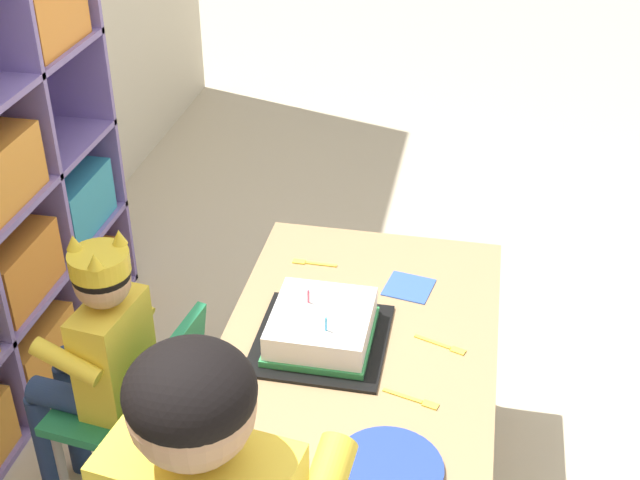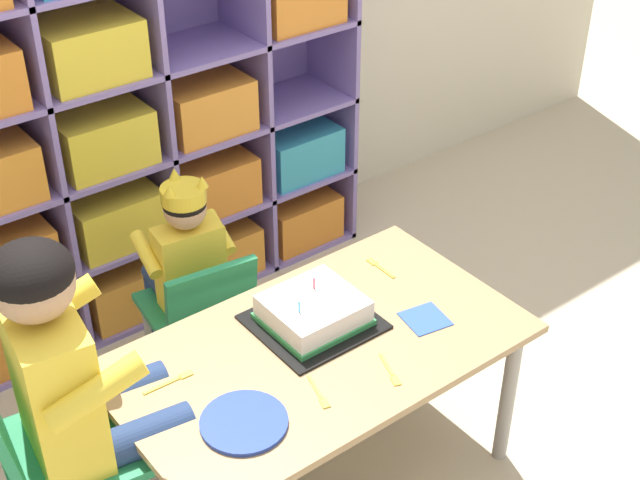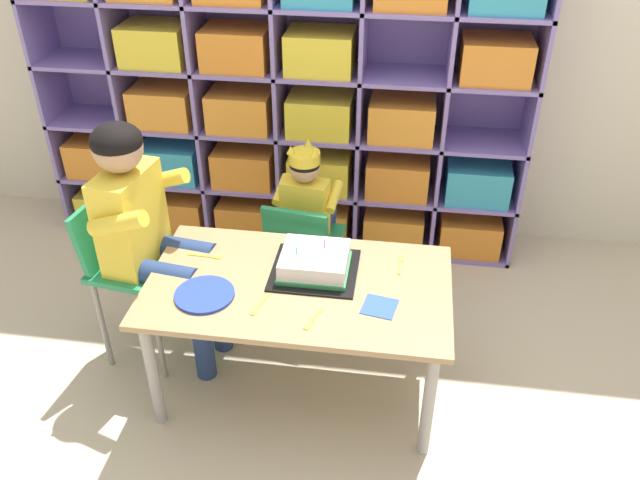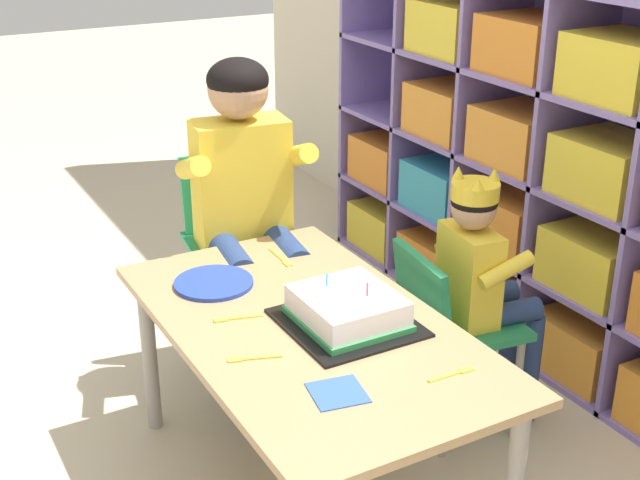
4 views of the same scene
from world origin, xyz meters
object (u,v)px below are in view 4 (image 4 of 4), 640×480
Objects in this scene: child_with_crown at (482,270)px; fork_near_cake_tray at (235,318)px; activity_table at (308,345)px; paper_plate_stack at (214,283)px; adult_helper_seated at (247,190)px; birthday_cake_on_tray at (348,311)px; classroom_chair_adult_side at (239,237)px; fork_by_napkin at (454,374)px; fork_at_table_front_edge at (281,258)px; fork_beside_plate_stack at (251,358)px; classroom_chair_blue at (449,321)px.

fork_near_cake_tray is at bearing 93.38° from child_with_crown.
paper_plate_stack is at bearing -159.36° from activity_table.
paper_plate_stack is at bearing -121.48° from adult_helper_seated.
birthday_cake_on_tray reaches higher than activity_table.
classroom_chair_adult_side is at bearing 147.65° from paper_plate_stack.
birthday_cake_on_tray is 2.57× the size of fork_near_cake_tray.
child_with_crown reaches higher than fork_by_napkin.
fork_at_table_front_edge is 0.58m from fork_beside_plate_stack.
child_with_crown is 0.84m from classroom_chair_adult_side.
adult_helper_seated is at bearing 1.38° from fork_at_table_front_edge.
classroom_chair_adult_side is at bearing 36.80° from classroom_chair_blue.
fork_at_table_front_edge is (-0.33, -0.50, 0.02)m from child_with_crown.
activity_table is at bearing -93.04° from adult_helper_seated.
activity_table is at bearing 103.09° from child_with_crown.
classroom_chair_blue is at bearing -46.58° from adult_helper_seated.
classroom_chair_blue is 0.72× the size of child_with_crown.
adult_helper_seated reaches higher than child_with_crown.
classroom_chair_blue reaches higher than fork_by_napkin.
birthday_cake_on_tray is (0.11, -0.53, 0.05)m from child_with_crown.
activity_table is 0.23m from fork_beside_plate_stack.
fork_by_napkin is (0.71, 0.31, -0.00)m from paper_plate_stack.
fork_near_cake_tray is at bearing -106.99° from classroom_chair_adult_side.
adult_helper_seated reaches higher than paper_plate_stack.
fork_near_cake_tray is (0.21, -0.03, -0.00)m from paper_plate_stack.
adult_helper_seated is (0.12, -0.02, 0.21)m from classroom_chair_adult_side.
adult_helper_seated is at bearing 48.60° from child_with_crown.
paper_plate_stack is 1.74× the size of fork_beside_plate_stack.
classroom_chair_adult_side reaches higher than fork_by_napkin.
adult_helper_seated is (-0.63, 0.12, 0.21)m from activity_table.
classroom_chair_blue is at bearing 98.18° from activity_table.
child_with_crown is at bearing 29.94° from fork_beside_plate_stack.
child_with_crown reaches higher than fork_near_cake_tray.
classroom_chair_blue is at bearing -125.85° from fork_by_napkin.
child_with_crown is at bearing -46.82° from classroom_chair_adult_side.
adult_helper_seated is at bearing 177.08° from birthday_cake_on_tray.
fork_at_table_front_edge reaches higher than activity_table.
birthday_cake_on_tray is at bearing -19.03° from fork_near_cake_tray.
fork_by_napkin is (1.13, 0.04, 0.07)m from classroom_chair_adult_side.
fork_at_table_front_edge is (0.23, -0.00, -0.14)m from adult_helper_seated.
activity_table is 0.36m from paper_plate_stack.
fork_at_table_front_edge is at bearing -84.83° from classroom_chair_adult_side.
paper_plate_stack is at bearing 106.70° from fork_at_table_front_edge.
fork_by_napkin is at bearing -17.52° from fork_beside_plate_stack.
fork_at_table_front_edge is at bearing -84.81° from fork_by_napkin.
fork_at_table_front_edge is (-0.32, -0.40, 0.17)m from classroom_chair_blue.
birthday_cake_on_tray reaches higher than classroom_chair_blue.
fork_near_cake_tray is (0.51, -0.28, -0.14)m from adult_helper_seated.
paper_plate_stack is 1.55× the size of fork_at_table_front_edge.
fork_near_cake_tray is (-0.05, -0.78, 0.02)m from child_with_crown.
paper_plate_stack is 0.22m from fork_near_cake_tray.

